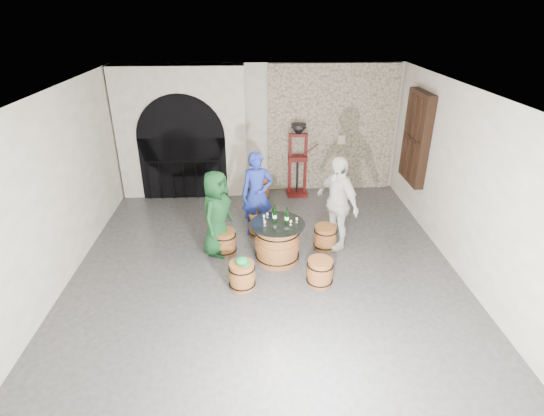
{
  "coord_description": "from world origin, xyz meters",
  "views": [
    {
      "loc": [
        -0.19,
        -6.45,
        4.43
      ],
      "look_at": [
        0.14,
        0.57,
        1.05
      ],
      "focal_mm": 28.0,
      "sensor_mm": 36.0,
      "label": 1
    }
  ],
  "objects_px": {
    "person_green": "(217,213)",
    "person_blue": "(257,194)",
    "barrel_stool_near_left": "(242,275)",
    "corking_press": "(298,155)",
    "wine_bottle_center": "(287,217)",
    "barrel_stool_left": "(225,242)",
    "person_white": "(337,203)",
    "barrel_table": "(277,242)",
    "barrel_stool_far": "(259,224)",
    "wine_bottle_left": "(275,215)",
    "wine_bottle_right": "(274,213)",
    "barrel_stool_near_right": "(320,272)",
    "barrel_stool_right": "(325,237)",
    "side_barrel": "(260,189)"
  },
  "relations": [
    {
      "from": "person_green",
      "to": "person_blue",
      "type": "relative_size",
      "value": 0.95
    },
    {
      "from": "barrel_stool_near_left",
      "to": "person_blue",
      "type": "height_order",
      "value": "person_blue"
    },
    {
      "from": "corking_press",
      "to": "wine_bottle_center",
      "type": "bearing_deg",
      "value": -101.4
    },
    {
      "from": "barrel_stool_left",
      "to": "person_white",
      "type": "xyz_separation_m",
      "value": [
        2.2,
        0.17,
        0.71
      ]
    },
    {
      "from": "barrel_table",
      "to": "person_green",
      "type": "relative_size",
      "value": 0.6
    },
    {
      "from": "barrel_stool_far",
      "to": "wine_bottle_left",
      "type": "xyz_separation_m",
      "value": [
        0.28,
        -0.92,
        0.68
      ]
    },
    {
      "from": "wine_bottle_center",
      "to": "wine_bottle_right",
      "type": "bearing_deg",
      "value": 145.61
    },
    {
      "from": "barrel_stool_left",
      "to": "corking_press",
      "type": "height_order",
      "value": "corking_press"
    },
    {
      "from": "person_white",
      "to": "corking_press",
      "type": "height_order",
      "value": "person_white"
    },
    {
      "from": "wine_bottle_left",
      "to": "corking_press",
      "type": "bearing_deg",
      "value": 76.11
    },
    {
      "from": "wine_bottle_center",
      "to": "barrel_table",
      "type": "bearing_deg",
      "value": -175.95
    },
    {
      "from": "barrel_stool_near_right",
      "to": "barrel_stool_near_left",
      "type": "distance_m",
      "value": 1.35
    },
    {
      "from": "barrel_table",
      "to": "corking_press",
      "type": "height_order",
      "value": "corking_press"
    },
    {
      "from": "wine_bottle_center",
      "to": "barrel_stool_near_right",
      "type": "bearing_deg",
      "value": -57.31
    },
    {
      "from": "barrel_table",
      "to": "wine_bottle_right",
      "type": "bearing_deg",
      "value": 106.41
    },
    {
      "from": "wine_bottle_right",
      "to": "person_blue",
      "type": "bearing_deg",
      "value": 107.99
    },
    {
      "from": "barrel_table",
      "to": "barrel_stool_right",
      "type": "height_order",
      "value": "barrel_table"
    },
    {
      "from": "barrel_table",
      "to": "wine_bottle_center",
      "type": "distance_m",
      "value": 0.56
    },
    {
      "from": "barrel_stool_near_left",
      "to": "barrel_stool_left",
      "type": "bearing_deg",
      "value": 107.39
    },
    {
      "from": "person_green",
      "to": "side_barrel",
      "type": "relative_size",
      "value": 2.62
    },
    {
      "from": "barrel_stool_left",
      "to": "barrel_stool_right",
      "type": "xyz_separation_m",
      "value": [
        2.0,
        0.09,
        0.0
      ]
    },
    {
      "from": "barrel_table",
      "to": "barrel_stool_left",
      "type": "distance_m",
      "value": 1.07
    },
    {
      "from": "barrel_stool_near_left",
      "to": "wine_bottle_center",
      "type": "bearing_deg",
      "value": 45.74
    },
    {
      "from": "barrel_stool_left",
      "to": "barrel_stool_right",
      "type": "distance_m",
      "value": 2.0
    },
    {
      "from": "person_blue",
      "to": "barrel_stool_right",
      "type": "bearing_deg",
      "value": -30.34
    },
    {
      "from": "person_blue",
      "to": "barrel_stool_near_left",
      "type": "bearing_deg",
      "value": -101.37
    },
    {
      "from": "wine_bottle_left",
      "to": "wine_bottle_right",
      "type": "relative_size",
      "value": 1.0
    },
    {
      "from": "person_green",
      "to": "barrel_stool_far",
      "type": "bearing_deg",
      "value": -27.29
    },
    {
      "from": "wine_bottle_center",
      "to": "person_green",
      "type": "bearing_deg",
      "value": 165.47
    },
    {
      "from": "side_barrel",
      "to": "wine_bottle_center",
      "type": "bearing_deg",
      "value": -80.54
    },
    {
      "from": "barrel_stool_far",
      "to": "person_green",
      "type": "relative_size",
      "value": 0.29
    },
    {
      "from": "barrel_stool_near_right",
      "to": "side_barrel",
      "type": "xyz_separation_m",
      "value": [
        -0.97,
        3.52,
        0.08
      ]
    },
    {
      "from": "person_blue",
      "to": "person_white",
      "type": "bearing_deg",
      "value": -24.48
    },
    {
      "from": "barrel_table",
      "to": "barrel_stool_far",
      "type": "xyz_separation_m",
      "value": [
        -0.32,
        1.01,
        -0.15
      ]
    },
    {
      "from": "wine_bottle_right",
      "to": "corking_press",
      "type": "height_order",
      "value": "corking_press"
    },
    {
      "from": "person_green",
      "to": "wine_bottle_right",
      "type": "relative_size",
      "value": 5.22
    },
    {
      "from": "person_white",
      "to": "wine_bottle_right",
      "type": "relative_size",
      "value": 5.86
    },
    {
      "from": "barrel_stool_right",
      "to": "barrel_stool_near_left",
      "type": "distance_m",
      "value": 2.05
    },
    {
      "from": "barrel_stool_near_left",
      "to": "barrel_stool_right",
      "type": "bearing_deg",
      "value": 37.17
    },
    {
      "from": "barrel_table",
      "to": "barrel_stool_left",
      "type": "height_order",
      "value": "barrel_table"
    },
    {
      "from": "barrel_stool_right",
      "to": "barrel_stool_near_right",
      "type": "height_order",
      "value": "same"
    },
    {
      "from": "barrel_stool_right",
      "to": "person_green",
      "type": "height_order",
      "value": "person_green"
    },
    {
      "from": "person_blue",
      "to": "wine_bottle_center",
      "type": "xyz_separation_m",
      "value": [
        0.53,
        -1.09,
        0.02
      ]
    },
    {
      "from": "barrel_stool_near_left",
      "to": "wine_bottle_right",
      "type": "relative_size",
      "value": 1.49
    },
    {
      "from": "barrel_stool_left",
      "to": "barrel_stool_near_left",
      "type": "distance_m",
      "value": 1.2
    },
    {
      "from": "barrel_stool_far",
      "to": "side_barrel",
      "type": "relative_size",
      "value": 0.75
    },
    {
      "from": "barrel_stool_far",
      "to": "barrel_stool_near_right",
      "type": "bearing_deg",
      "value": -60.67
    },
    {
      "from": "barrel_table",
      "to": "wine_bottle_center",
      "type": "xyz_separation_m",
      "value": [
        0.17,
        0.01,
        0.53
      ]
    },
    {
      "from": "barrel_stool_far",
      "to": "wine_bottle_right",
      "type": "distance_m",
      "value": 1.12
    },
    {
      "from": "barrel_stool_near_left",
      "to": "wine_bottle_right",
      "type": "xyz_separation_m",
      "value": [
        0.61,
        1.0,
        0.68
      ]
    }
  ]
}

